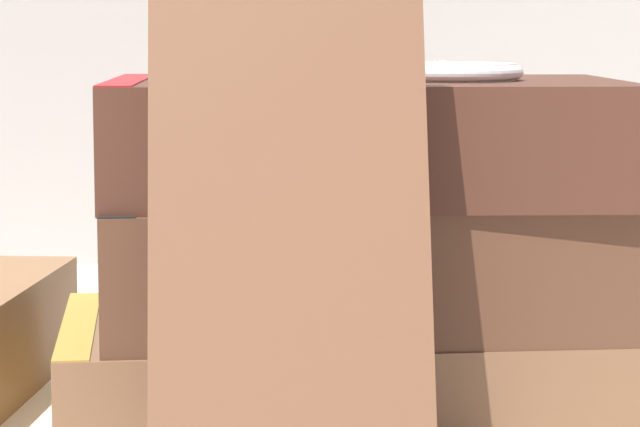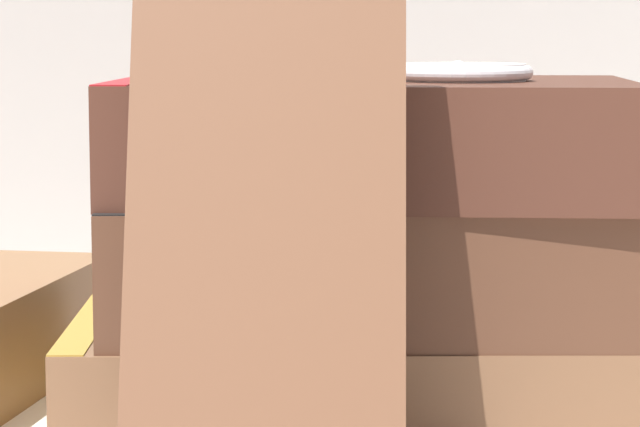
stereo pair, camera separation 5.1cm
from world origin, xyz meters
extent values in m
cube|color=brown|center=(0.04, 0.02, 0.02)|extent=(0.21, 0.13, 0.04)
cube|color=olive|center=(-0.05, 0.02, 0.02)|extent=(0.02, 0.12, 0.04)
cube|color=#4C2D1E|center=(0.05, 0.02, 0.06)|extent=(0.20, 0.12, 0.05)
cube|color=black|center=(-0.04, 0.02, 0.06)|extent=(0.02, 0.12, 0.05)
cube|color=#422319|center=(0.05, 0.02, 0.10)|extent=(0.18, 0.12, 0.04)
cube|color=maroon|center=(-0.03, 0.02, 0.10)|extent=(0.01, 0.11, 0.04)
cube|color=brown|center=(0.02, -0.08, 0.08)|extent=(0.08, 0.07, 0.16)
cylinder|color=white|center=(0.08, 0.02, 0.12)|extent=(0.04, 0.04, 0.01)
torus|color=silver|center=(0.08, 0.02, 0.12)|extent=(0.05, 0.05, 0.01)
sphere|color=silver|center=(0.08, 0.04, 0.12)|extent=(0.01, 0.01, 0.01)
torus|color=black|center=(-0.01, 0.17, 0.00)|extent=(0.05, 0.05, 0.00)
torus|color=black|center=(0.04, 0.16, 0.00)|extent=(0.05, 0.05, 0.00)
cylinder|color=black|center=(0.02, 0.17, 0.00)|extent=(0.02, 0.00, 0.00)
camera|label=1|loc=(0.00, -0.51, 0.14)|focal=85.00mm
camera|label=2|loc=(0.05, -0.51, 0.14)|focal=85.00mm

